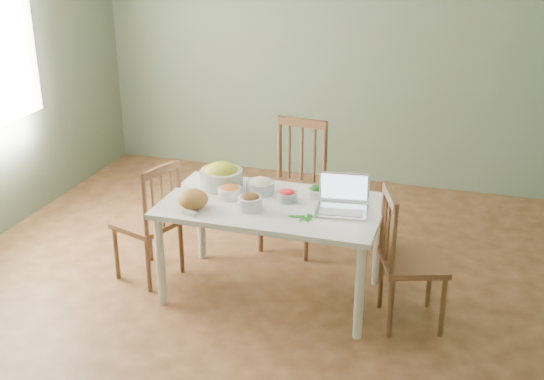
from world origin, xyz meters
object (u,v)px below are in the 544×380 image
(dining_table, at_px, (272,250))
(laptop, at_px, (342,196))
(bread_boule, at_px, (193,199))
(bowl_squash, at_px, (221,175))
(chair_far, at_px, (292,188))
(chair_left, at_px, (147,220))
(chair_right, at_px, (414,259))

(dining_table, relative_size, laptop, 4.40)
(bread_boule, height_order, laptop, laptop)
(bread_boule, bearing_deg, bowl_squash, 83.90)
(dining_table, relative_size, bread_boule, 7.42)
(dining_table, distance_m, bread_boule, 0.67)
(chair_far, bearing_deg, bread_boule, -106.18)
(bread_boule, distance_m, bowl_squash, 0.41)
(dining_table, distance_m, chair_left, 0.95)
(chair_right, bearing_deg, chair_far, 32.77)
(chair_left, height_order, bowl_squash, chair_left)
(bread_boule, bearing_deg, chair_left, 156.23)
(chair_right, xyz_separation_m, laptop, (-0.49, 0.07, 0.35))
(bread_boule, distance_m, laptop, 0.99)
(chair_far, xyz_separation_m, bread_boule, (-0.41, -0.99, 0.25))
(dining_table, xyz_separation_m, bread_boule, (-0.48, -0.23, 0.41))
(chair_far, relative_size, chair_right, 1.10)
(chair_left, xyz_separation_m, bread_boule, (0.47, -0.21, 0.31))
(bread_boule, relative_size, laptop, 0.59)
(bowl_squash, distance_m, laptop, 0.93)
(chair_left, bearing_deg, chair_far, 149.55)
(dining_table, height_order, laptop, laptop)
(chair_left, height_order, chair_right, chair_right)
(chair_far, height_order, chair_right, chair_far)
(chair_far, bearing_deg, chair_left, -132.05)
(bread_boule, bearing_deg, chair_far, 67.41)
(chair_far, distance_m, chair_left, 1.18)
(bread_boule, bearing_deg, dining_table, 25.45)
(chair_right, distance_m, bread_boule, 1.49)
(bowl_squash, bearing_deg, chair_right, -10.13)
(bread_boule, relative_size, bowl_squash, 0.66)
(chair_far, distance_m, bowl_squash, 0.74)
(laptop, bearing_deg, chair_right, -15.12)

